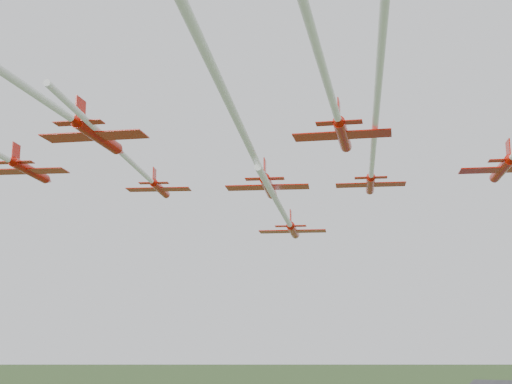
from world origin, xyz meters
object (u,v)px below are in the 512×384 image
(jet_row2_right, at_px, (373,145))
(jet_row4_left, at_px, (18,82))
(jet_row2_left, at_px, (142,172))
(jet_row3_mid, at_px, (253,154))
(jet_row4_right, at_px, (320,60))
(jet_lead, at_px, (288,221))

(jet_row2_right, distance_m, jet_row4_left, 33.35)
(jet_row2_left, xyz_separation_m, jet_row3_mid, (17.89, -11.53, -2.26))
(jet_row4_right, bearing_deg, jet_row3_mid, 114.82)
(jet_row2_right, height_order, jet_row4_left, jet_row4_left)
(jet_lead, distance_m, jet_row4_right, 50.41)
(jet_lead, relative_size, jet_row3_mid, 0.81)
(jet_row3_mid, relative_size, jet_row4_left, 0.96)
(jet_row2_right, distance_m, jet_row3_mid, 12.49)
(jet_lead, distance_m, jet_row2_left, 22.97)
(jet_lead, bearing_deg, jet_row4_right, -82.65)
(jet_row2_right, distance_m, jet_row4_right, 23.86)
(jet_row2_right, relative_size, jet_row4_left, 1.08)
(jet_row2_right, bearing_deg, jet_row3_mid, -152.10)
(jet_lead, relative_size, jet_row2_left, 1.07)
(jet_row2_left, height_order, jet_row2_right, jet_row2_left)
(jet_row3_mid, bearing_deg, jet_row2_right, 26.21)
(jet_lead, bearing_deg, jet_row3_mid, -90.65)
(jet_lead, relative_size, jet_row4_right, 0.70)
(jet_row2_left, bearing_deg, jet_row4_right, -59.55)
(jet_row2_right, xyz_separation_m, jet_row4_left, (-21.04, -25.87, 0.20))
(jet_lead, distance_m, jet_row2_right, 28.64)
(jet_row4_right, bearing_deg, jet_row2_right, 83.90)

